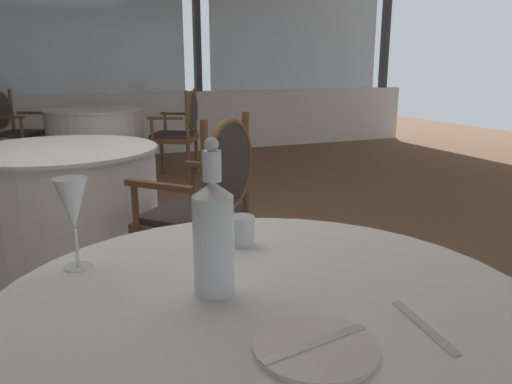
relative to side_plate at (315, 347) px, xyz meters
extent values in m
plane|color=brown|center=(0.04, 1.87, -0.75)|extent=(15.17, 15.17, 0.00)
cube|color=silver|center=(0.04, 6.24, -0.32)|extent=(10.08, 0.12, 0.85)
cube|color=silver|center=(0.04, 6.26, 0.93)|extent=(2.78, 0.02, 1.66)
cube|color=silver|center=(3.20, 6.26, 0.93)|extent=(2.78, 0.02, 1.66)
cube|color=#333338|center=(1.62, 6.24, 0.93)|extent=(0.08, 0.14, 1.66)
cube|color=#333338|center=(4.78, 6.24, 0.93)|extent=(0.08, 0.14, 1.66)
cylinder|color=white|center=(-0.01, 0.18, -0.02)|extent=(1.11, 1.11, 0.02)
cylinder|color=silver|center=(0.00, 0.00, 0.00)|extent=(0.21, 0.21, 0.01)
cube|color=silver|center=(0.00, 0.00, 0.01)|extent=(0.21, 0.05, 0.00)
cube|color=silver|center=(0.21, -0.01, 0.00)|extent=(0.05, 0.19, 0.00)
cylinder|color=white|center=(-0.09, 0.26, 0.10)|extent=(0.08, 0.08, 0.20)
cone|color=white|center=(-0.09, 0.26, 0.21)|extent=(0.08, 0.08, 0.03)
cylinder|color=white|center=(-0.09, 0.26, 0.26)|extent=(0.04, 0.04, 0.06)
sphere|color=silver|center=(-0.09, 0.26, 0.30)|extent=(0.03, 0.03, 0.03)
cylinder|color=white|center=(-0.34, 0.51, 0.00)|extent=(0.06, 0.06, 0.00)
cylinder|color=white|center=(-0.34, 0.51, 0.04)|extent=(0.01, 0.01, 0.09)
cone|color=white|center=(-0.34, 0.51, 0.15)|extent=(0.08, 0.08, 0.12)
cylinder|color=white|center=(0.07, 0.51, 0.03)|extent=(0.07, 0.07, 0.07)
cylinder|color=white|center=(0.09, 5.01, -0.02)|extent=(1.06, 1.06, 0.02)
cylinder|color=white|center=(0.09, 5.01, -0.39)|extent=(1.03, 1.03, 0.72)
cube|color=brown|center=(0.86, 4.60, -0.32)|extent=(0.62, 0.62, 0.05)
cube|color=#383333|center=(0.86, 4.60, -0.27)|extent=(0.57, 0.57, 0.04)
cylinder|color=brown|center=(0.59, 4.52, -0.54)|extent=(0.04, 0.04, 0.41)
cylinder|color=brown|center=(0.77, 4.87, -0.54)|extent=(0.04, 0.04, 0.41)
cylinder|color=brown|center=(0.94, 4.33, -0.54)|extent=(0.04, 0.04, 0.41)
cylinder|color=brown|center=(1.13, 4.69, -0.54)|extent=(0.04, 0.04, 0.41)
cylinder|color=brown|center=(0.94, 4.33, -0.04)|extent=(0.04, 0.04, 0.50)
cylinder|color=brown|center=(1.13, 4.69, -0.04)|extent=(0.04, 0.04, 0.50)
ellipsoid|color=#383333|center=(1.05, 4.50, -0.02)|extent=(0.23, 0.37, 0.42)
torus|color=brown|center=(1.05, 4.50, -0.02)|extent=(0.23, 0.39, 0.43)
cube|color=brown|center=(0.72, 4.39, -0.07)|extent=(0.34, 0.20, 0.03)
cylinder|color=brown|center=(0.60, 4.46, -0.18)|extent=(0.03, 0.03, 0.22)
cube|color=brown|center=(0.96, 4.83, -0.07)|extent=(0.34, 0.20, 0.03)
cylinder|color=brown|center=(0.83, 4.90, -0.18)|extent=(0.03, 0.03, 0.22)
cube|color=brown|center=(-0.68, 5.42, -0.32)|extent=(0.62, 0.62, 0.05)
cube|color=#383333|center=(-0.68, 5.42, -0.28)|extent=(0.57, 0.57, 0.04)
cylinder|color=brown|center=(-0.41, 5.50, -0.55)|extent=(0.04, 0.04, 0.40)
cylinder|color=brown|center=(-0.60, 5.15, -0.55)|extent=(0.04, 0.04, 0.40)
cylinder|color=brown|center=(-0.76, 5.69, -0.55)|extent=(0.04, 0.04, 0.40)
cylinder|color=brown|center=(-0.76, 5.69, -0.05)|extent=(0.04, 0.04, 0.49)
ellipsoid|color=#383333|center=(-0.87, 5.52, -0.02)|extent=(0.23, 0.37, 0.41)
torus|color=brown|center=(-0.87, 5.52, -0.02)|extent=(0.23, 0.39, 0.43)
cube|color=brown|center=(-0.54, 5.63, -0.08)|extent=(0.34, 0.20, 0.03)
cylinder|color=brown|center=(-0.42, 5.56, -0.19)|extent=(0.03, 0.03, 0.22)
cube|color=brown|center=(-0.78, 5.19, -0.08)|extent=(0.34, 0.20, 0.03)
cylinder|color=brown|center=(-0.65, 5.12, -0.19)|extent=(0.03, 0.03, 0.22)
cylinder|color=white|center=(-0.33, 2.37, -0.02)|extent=(1.10, 1.10, 0.02)
cylinder|color=white|center=(-0.33, 2.37, -0.39)|extent=(1.07, 1.07, 0.72)
cube|color=brown|center=(0.26, 1.70, -0.33)|extent=(0.65, 0.65, 0.05)
cube|color=#383333|center=(0.26, 1.70, -0.28)|extent=(0.60, 0.60, 0.04)
cylinder|color=brown|center=(-0.02, 1.72, -0.55)|extent=(0.04, 0.04, 0.39)
cylinder|color=brown|center=(0.28, 1.99, -0.55)|extent=(0.04, 0.04, 0.39)
cylinder|color=brown|center=(0.25, 1.42, -0.55)|extent=(0.04, 0.04, 0.39)
cylinder|color=brown|center=(0.54, 1.69, -0.55)|extent=(0.04, 0.04, 0.39)
cylinder|color=brown|center=(0.25, 1.42, -0.04)|extent=(0.04, 0.04, 0.53)
cylinder|color=brown|center=(0.54, 1.69, -0.04)|extent=(0.04, 0.04, 0.53)
ellipsoid|color=#383333|center=(0.40, 1.54, -0.01)|extent=(0.32, 0.30, 0.44)
torus|color=brown|center=(0.40, 1.54, -0.01)|extent=(0.36, 0.33, 0.45)
cube|color=brown|center=(0.06, 1.55, -0.08)|extent=(0.27, 0.30, 0.03)
cylinder|color=brown|center=(-0.03, 1.66, -0.19)|extent=(0.03, 0.03, 0.22)
cube|color=brown|center=(0.43, 1.88, -0.08)|extent=(0.27, 0.30, 0.03)
cylinder|color=brown|center=(0.34, 1.99, -0.19)|extent=(0.03, 0.03, 0.22)
cylinder|color=brown|center=(-0.64, 3.01, -0.53)|extent=(0.04, 0.04, 0.43)
cylinder|color=brown|center=(-0.63, 3.08, -0.16)|extent=(0.03, 0.03, 0.22)
camera|label=1|loc=(-0.37, -0.62, 0.45)|focal=34.42mm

